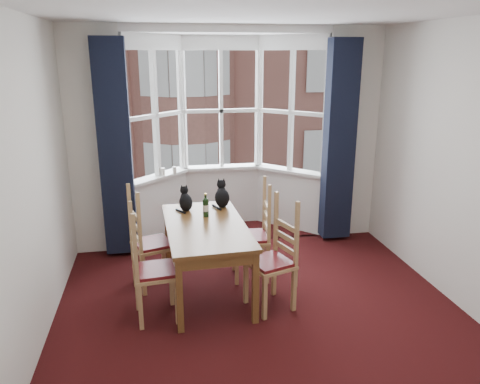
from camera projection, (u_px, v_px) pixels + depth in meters
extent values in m
plane|color=black|center=(270.00, 333.00, 4.29)|extent=(4.50, 4.50, 0.00)
plane|color=white|center=(276.00, 7.00, 3.48)|extent=(4.50, 4.50, 0.00)
plane|color=silver|center=(17.00, 200.00, 3.54)|extent=(0.00, 4.50, 4.50)
plane|color=silver|center=(419.00, 349.00, 1.76)|extent=(4.00, 0.00, 4.00)
cube|color=silver|center=(97.00, 144.00, 5.72)|extent=(0.70, 0.12, 2.80)
cube|color=silver|center=(350.00, 135.00, 6.29)|extent=(0.70, 0.12, 2.80)
cube|color=black|center=(115.00, 150.00, 5.60)|extent=(0.38, 0.22, 2.60)
cube|color=black|center=(339.00, 142.00, 6.09)|extent=(0.38, 0.22, 2.60)
cube|color=brown|center=(206.00, 226.00, 4.84)|extent=(0.86, 1.54, 0.04)
cube|color=brown|center=(180.00, 296.00, 4.21)|extent=(0.06, 0.06, 0.73)
cube|color=brown|center=(168.00, 238.00, 5.53)|extent=(0.06, 0.06, 0.73)
cube|color=brown|center=(255.00, 288.00, 4.36)|extent=(0.06, 0.06, 0.73)
cube|color=brown|center=(227.00, 233.00, 5.68)|extent=(0.06, 0.06, 0.73)
cube|color=tan|center=(155.00, 271.00, 4.43)|extent=(0.44, 0.46, 0.06)
cube|color=#5A0F13|center=(155.00, 270.00, 4.42)|extent=(0.40, 0.42, 0.03)
cube|color=tan|center=(153.00, 244.00, 5.06)|extent=(0.51, 0.52, 0.06)
cube|color=#5A0F13|center=(153.00, 243.00, 5.05)|extent=(0.46, 0.47, 0.03)
cube|color=tan|center=(270.00, 263.00, 4.61)|extent=(0.51, 0.53, 0.06)
cube|color=#5A0F13|center=(270.00, 262.00, 4.60)|extent=(0.46, 0.48, 0.03)
cube|color=tan|center=(250.00, 237.00, 5.25)|extent=(0.43, 0.45, 0.06)
cube|color=#5A0F13|center=(250.00, 236.00, 5.24)|extent=(0.39, 0.41, 0.03)
ellipsoid|color=black|center=(186.00, 203.00, 5.23)|extent=(0.18, 0.22, 0.20)
sphere|color=black|center=(184.00, 190.00, 5.26)|extent=(0.10, 0.10, 0.09)
cone|color=black|center=(182.00, 187.00, 5.24)|extent=(0.04, 0.04, 0.04)
cone|color=black|center=(186.00, 186.00, 5.25)|extent=(0.04, 0.04, 0.04)
ellipsoid|color=black|center=(222.00, 198.00, 5.36)|extent=(0.18, 0.23, 0.22)
sphere|color=black|center=(221.00, 184.00, 5.39)|extent=(0.11, 0.11, 0.10)
cone|color=black|center=(219.00, 180.00, 5.37)|extent=(0.04, 0.04, 0.05)
cone|color=black|center=(224.00, 180.00, 5.38)|extent=(0.04, 0.04, 0.05)
cylinder|color=black|center=(206.00, 208.00, 5.04)|extent=(0.07, 0.07, 0.18)
sphere|color=black|center=(206.00, 200.00, 5.02)|extent=(0.06, 0.06, 0.06)
cylinder|color=black|center=(206.00, 197.00, 5.01)|extent=(0.02, 0.02, 0.08)
cylinder|color=gold|center=(205.00, 194.00, 5.00)|extent=(0.03, 0.03, 0.02)
cylinder|color=silver|center=(206.00, 208.00, 5.04)|extent=(0.07, 0.07, 0.07)
cylinder|color=white|center=(163.00, 172.00, 6.32)|extent=(0.06, 0.06, 0.10)
cylinder|color=white|center=(175.00, 171.00, 6.38)|extent=(0.06, 0.06, 0.11)
plane|color=#333335|center=(169.00, 166.00, 36.39)|extent=(80.00, 80.00, 0.00)
cube|color=#9B5D50|center=(178.00, 93.00, 17.42)|extent=(18.00, 6.00, 14.00)
cylinder|color=#9B5D50|center=(184.00, 101.00, 14.60)|extent=(3.20, 3.20, 14.00)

